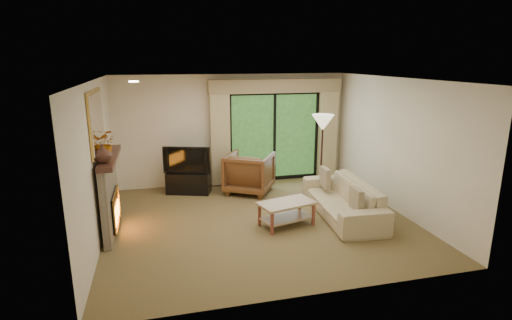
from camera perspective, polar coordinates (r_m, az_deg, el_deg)
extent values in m
plane|color=brown|center=(7.55, 0.56, -8.67)|extent=(5.50, 5.50, 0.00)
plane|color=white|center=(6.96, 0.61, 11.45)|extent=(5.50, 5.50, 0.00)
plane|color=beige|center=(9.53, -3.23, 4.34)|extent=(5.00, 0.00, 5.00)
plane|color=beige|center=(4.86, 8.10, -5.64)|extent=(5.00, 0.00, 5.00)
plane|color=beige|center=(6.99, -21.78, -0.36)|extent=(0.00, 5.00, 5.00)
plane|color=beige|center=(8.26, 19.38, 1.99)|extent=(0.00, 5.00, 5.00)
cube|color=tan|center=(9.34, -5.15, 3.47)|extent=(0.45, 0.18, 2.35)
cube|color=tan|center=(10.10, 10.19, 4.13)|extent=(0.45, 0.18, 2.35)
cube|color=tan|center=(9.51, 2.87, 10.52)|extent=(3.20, 0.24, 0.32)
cube|color=black|center=(9.11, -9.57, -3.19)|extent=(1.04, 0.71, 0.48)
imported|color=black|center=(8.96, -9.71, 0.12)|extent=(1.04, 0.46, 0.61)
imported|color=brown|center=(8.98, -0.95, -1.81)|extent=(1.34, 1.35, 0.91)
imported|color=tan|center=(7.86, 12.26, -5.43)|extent=(1.07, 2.37, 0.67)
cube|color=brown|center=(7.19, 14.13, -5.46)|extent=(0.13, 0.40, 0.39)
cube|color=brown|center=(8.33, 9.85, -2.50)|extent=(0.14, 0.41, 0.41)
imported|color=#40251C|center=(6.63, -21.07, 0.87)|extent=(0.34, 0.34, 0.29)
imported|color=#9E560C|center=(6.92, -20.85, 2.22)|extent=(0.50, 0.46, 0.48)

